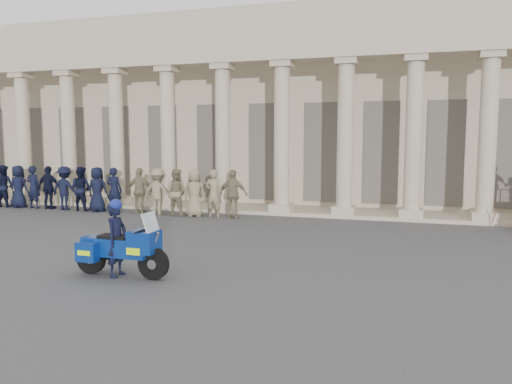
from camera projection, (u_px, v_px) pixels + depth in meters
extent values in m
plane|color=#3E3E40|center=(164.00, 255.00, 13.72)|extent=(90.00, 90.00, 0.00)
cube|color=tan|center=(290.00, 114.00, 27.48)|extent=(40.00, 10.00, 9.00)
cube|color=tan|center=(257.00, 209.00, 22.07)|extent=(40.00, 2.60, 0.15)
cube|color=tan|center=(252.00, 50.00, 20.57)|extent=(35.80, 1.00, 1.00)
cube|color=tan|center=(252.00, 23.00, 20.45)|extent=(35.80, 1.00, 1.20)
cube|color=tan|center=(27.00, 196.00, 24.69)|extent=(0.90, 0.90, 0.30)
cylinder|color=tan|center=(24.00, 137.00, 24.37)|extent=(0.64, 0.64, 5.60)
cube|color=tan|center=(21.00, 76.00, 24.05)|extent=(0.85, 0.85, 0.24)
cube|color=tan|center=(71.00, 198.00, 23.94)|extent=(0.90, 0.90, 0.30)
cylinder|color=tan|center=(69.00, 137.00, 23.61)|extent=(0.64, 0.64, 5.60)
cube|color=tan|center=(66.00, 74.00, 23.29)|extent=(0.85, 0.85, 0.24)
cube|color=tan|center=(119.00, 200.00, 23.18)|extent=(0.90, 0.90, 0.30)
cylinder|color=tan|center=(117.00, 137.00, 22.86)|extent=(0.64, 0.64, 5.60)
cube|color=tan|center=(115.00, 72.00, 22.53)|extent=(0.85, 0.85, 0.24)
cube|color=tan|center=(169.00, 202.00, 22.42)|extent=(0.90, 0.90, 0.30)
cylinder|color=tan|center=(168.00, 137.00, 22.10)|extent=(0.64, 0.64, 5.60)
cube|color=tan|center=(167.00, 69.00, 21.78)|extent=(0.85, 0.85, 0.24)
cube|color=tan|center=(223.00, 205.00, 21.66)|extent=(0.90, 0.90, 0.30)
cylinder|color=tan|center=(223.00, 136.00, 21.34)|extent=(0.64, 0.64, 5.60)
cube|color=tan|center=(222.00, 67.00, 21.02)|extent=(0.85, 0.85, 0.24)
cube|color=tan|center=(281.00, 207.00, 20.91)|extent=(0.90, 0.90, 0.30)
cylinder|color=tan|center=(282.00, 136.00, 20.58)|extent=(0.64, 0.64, 5.60)
cube|color=tan|center=(282.00, 64.00, 20.26)|extent=(0.85, 0.85, 0.24)
cube|color=tan|center=(344.00, 210.00, 20.15)|extent=(0.90, 0.90, 0.30)
cylinder|color=tan|center=(345.00, 136.00, 19.82)|extent=(0.64, 0.64, 5.60)
cube|color=tan|center=(347.00, 61.00, 19.50)|extent=(0.85, 0.85, 0.24)
cube|color=tan|center=(411.00, 213.00, 19.39)|extent=(0.90, 0.90, 0.30)
cylinder|color=tan|center=(414.00, 136.00, 19.07)|extent=(0.64, 0.64, 5.60)
cube|color=tan|center=(416.00, 58.00, 18.75)|extent=(0.85, 0.85, 0.24)
cube|color=tan|center=(484.00, 216.00, 18.63)|extent=(0.90, 0.90, 0.30)
cylinder|color=tan|center=(488.00, 136.00, 18.31)|extent=(0.64, 0.64, 5.60)
cube|color=tan|center=(492.00, 55.00, 17.99)|extent=(0.85, 0.85, 0.24)
cube|color=black|center=(32.00, 150.00, 26.75)|extent=(1.30, 0.12, 4.20)
cube|color=black|center=(73.00, 150.00, 25.99)|extent=(1.30, 0.12, 4.20)
cube|color=black|center=(117.00, 150.00, 25.23)|extent=(1.30, 0.12, 4.20)
cube|color=black|center=(163.00, 151.00, 24.47)|extent=(1.30, 0.12, 4.20)
cube|color=black|center=(212.00, 151.00, 23.72)|extent=(1.30, 0.12, 4.20)
cube|color=black|center=(265.00, 152.00, 22.96)|extent=(1.30, 0.12, 4.20)
cube|color=black|center=(321.00, 152.00, 22.20)|extent=(1.30, 0.12, 4.20)
cube|color=black|center=(381.00, 153.00, 21.44)|extent=(1.30, 0.12, 4.20)
cube|color=black|center=(445.00, 153.00, 20.68)|extent=(1.30, 0.12, 4.20)
imported|color=black|center=(4.00, 186.00, 23.06)|extent=(0.94, 0.74, 1.94)
imported|color=black|center=(19.00, 187.00, 22.81)|extent=(0.95, 0.62, 1.94)
imported|color=black|center=(34.00, 187.00, 22.57)|extent=(0.71, 0.46, 1.94)
imported|color=black|center=(49.00, 188.00, 22.33)|extent=(1.14, 0.47, 1.94)
imported|color=black|center=(65.00, 188.00, 22.08)|extent=(1.25, 0.72, 1.94)
imported|color=black|center=(81.00, 189.00, 21.84)|extent=(0.94, 0.74, 1.94)
imported|color=black|center=(97.00, 189.00, 21.60)|extent=(0.95, 0.62, 1.94)
imported|color=black|center=(114.00, 190.00, 21.35)|extent=(0.71, 0.46, 1.94)
imported|color=#7E7557|center=(140.00, 191.00, 20.99)|extent=(1.14, 0.47, 1.94)
imported|color=#7E7557|center=(158.00, 191.00, 20.75)|extent=(1.25, 0.72, 1.94)
imported|color=#7E7557|center=(176.00, 192.00, 20.50)|extent=(0.94, 0.74, 1.94)
imported|color=#7E7557|center=(195.00, 193.00, 20.26)|extent=(0.95, 0.62, 1.94)
imported|color=#7E7557|center=(214.00, 193.00, 20.02)|extent=(0.71, 0.46, 1.94)
imported|color=#7E7557|center=(233.00, 194.00, 19.77)|extent=(1.14, 0.47, 1.94)
cylinder|color=black|center=(153.00, 264.00, 11.30)|extent=(0.74, 0.17, 0.73)
cylinder|color=black|center=(91.00, 258.00, 11.81)|extent=(0.74, 0.17, 0.73)
cube|color=navy|center=(123.00, 247.00, 11.51)|extent=(1.29, 0.49, 0.42)
cube|color=navy|center=(144.00, 241.00, 11.32)|extent=(0.62, 0.59, 0.50)
cube|color=silver|center=(145.00, 252.00, 11.34)|extent=(0.25, 0.34, 0.13)
cube|color=#B2BFCC|center=(151.00, 225.00, 11.22)|extent=(0.24, 0.51, 0.60)
cube|color=black|center=(115.00, 237.00, 11.55)|extent=(0.73, 0.39, 0.11)
cube|color=navy|center=(92.00, 241.00, 11.75)|extent=(0.39, 0.38, 0.24)
cube|color=navy|center=(87.00, 252.00, 11.40)|extent=(0.50, 0.25, 0.44)
cube|color=#CEFC0D|center=(87.00, 252.00, 11.40)|extent=(0.34, 0.27, 0.11)
cube|color=navy|center=(106.00, 246.00, 12.07)|extent=(0.50, 0.25, 0.44)
cube|color=#CEFC0D|center=(106.00, 246.00, 12.07)|extent=(0.34, 0.27, 0.11)
cylinder|color=silver|center=(110.00, 258.00, 11.97)|extent=(0.67, 0.12, 0.11)
cylinder|color=black|center=(144.00, 230.00, 11.29)|extent=(0.05, 0.78, 0.04)
imported|color=black|center=(117.00, 240.00, 11.54)|extent=(0.42, 0.63, 1.72)
sphere|color=navy|center=(116.00, 205.00, 11.45)|extent=(0.28, 0.28, 0.28)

